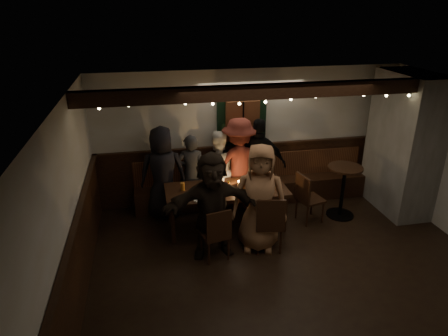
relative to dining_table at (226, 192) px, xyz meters
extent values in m
cube|color=black|center=(0.71, -1.40, -0.69)|extent=(6.00, 5.00, 0.01)
cube|color=black|center=(0.71, -1.40, 1.92)|extent=(6.00, 5.00, 0.01)
cube|color=beige|center=(0.71, 1.11, 0.62)|extent=(6.00, 0.01, 2.60)
cube|color=beige|center=(-2.30, -1.40, 0.62)|extent=(0.01, 5.00, 2.60)
cube|color=black|center=(0.71, 1.08, -0.13)|extent=(6.00, 0.05, 1.10)
cube|color=black|center=(-2.27, -1.40, -0.13)|extent=(0.05, 5.00, 1.10)
cube|color=#64645B|center=(3.36, 0.10, 0.62)|extent=(0.70, 1.40, 2.60)
cube|color=black|center=(0.71, 0.83, -0.46)|extent=(4.60, 0.45, 0.45)
cube|color=#401F10|center=(0.71, 1.01, 0.02)|extent=(4.60, 0.06, 0.50)
cube|color=black|center=(0.51, 1.04, 0.97)|extent=(0.95, 0.04, 1.00)
cube|color=#401F10|center=(0.51, 0.98, 0.97)|extent=(0.64, 0.12, 0.76)
cube|color=black|center=(0.71, -0.40, 1.81)|extent=(6.00, 0.16, 0.22)
sphere|color=#FFE599|center=(-1.89, -0.42, 1.68)|extent=(0.04, 0.04, 0.04)
sphere|color=#FFE599|center=(-1.49, -0.42, 1.70)|extent=(0.04, 0.04, 0.04)
sphere|color=#FFE599|center=(-1.09, -0.42, 1.71)|extent=(0.04, 0.04, 0.04)
sphere|color=#FFE599|center=(-0.69, -0.42, 1.69)|extent=(0.04, 0.04, 0.04)
sphere|color=#FFE599|center=(-0.29, -0.42, 1.66)|extent=(0.04, 0.04, 0.04)
sphere|color=#FFE599|center=(0.11, -0.42, 1.65)|extent=(0.04, 0.04, 0.04)
sphere|color=#FFE599|center=(0.51, -0.42, 1.65)|extent=(0.04, 0.04, 0.04)
sphere|color=#FFE599|center=(0.91, -0.42, 1.68)|extent=(0.04, 0.04, 0.04)
sphere|color=#FFE599|center=(1.31, -0.42, 1.70)|extent=(0.04, 0.04, 0.04)
sphere|color=#FFE599|center=(1.71, -0.42, 1.71)|extent=(0.04, 0.04, 0.04)
sphere|color=#FFE599|center=(2.11, -0.42, 1.69)|extent=(0.04, 0.04, 0.04)
sphere|color=#FFE599|center=(2.51, -0.42, 1.66)|extent=(0.04, 0.04, 0.04)
sphere|color=#FFE599|center=(2.91, -0.42, 1.65)|extent=(0.04, 0.04, 0.04)
sphere|color=#FFE599|center=(3.31, -0.42, 1.66)|extent=(0.04, 0.04, 0.04)
cube|color=black|center=(0.00, 0.00, 0.03)|extent=(2.09, 0.89, 0.06)
cylinder|color=black|center=(-0.96, -0.37, -0.34)|extent=(0.07, 0.07, 0.69)
cylinder|color=black|center=(-0.96, 0.37, -0.34)|extent=(0.07, 0.07, 0.69)
cylinder|color=black|center=(0.97, -0.37, -0.34)|extent=(0.07, 0.07, 0.69)
cylinder|color=black|center=(0.97, 0.37, -0.34)|extent=(0.07, 0.07, 0.69)
cylinder|color=#BF7226|center=(-0.74, 0.09, 0.13)|extent=(0.07, 0.07, 0.14)
cylinder|color=#BF7226|center=(-0.39, -0.15, 0.13)|extent=(0.07, 0.07, 0.14)
cylinder|color=silver|center=(-0.03, 0.19, 0.13)|extent=(0.07, 0.07, 0.14)
cylinder|color=#BF7226|center=(0.27, -0.05, 0.13)|extent=(0.07, 0.07, 0.14)
cylinder|color=silver|center=(0.52, 0.25, 0.13)|extent=(0.07, 0.07, 0.14)
cylinder|color=#BF7226|center=(0.83, -0.11, 0.13)|extent=(0.07, 0.07, 0.14)
cylinder|color=white|center=(-0.50, -0.30, 0.07)|extent=(0.26, 0.26, 0.01)
cube|color=#B2B2B7|center=(0.00, -0.05, 0.09)|extent=(0.16, 0.10, 0.05)
cylinder|color=#990C0C|center=(-0.03, -0.05, 0.14)|extent=(0.04, 0.04, 0.16)
cylinder|color=gold|center=(0.03, -0.05, 0.14)|extent=(0.04, 0.04, 0.16)
cylinder|color=silver|center=(0.23, 0.05, 0.10)|extent=(0.05, 0.05, 0.08)
sphere|color=#FFB24C|center=(0.23, 0.05, 0.16)|extent=(0.03, 0.03, 0.03)
cube|color=black|center=(-0.36, -0.86, -0.27)|extent=(0.48, 0.48, 0.04)
cube|color=black|center=(-0.32, -1.04, -0.02)|extent=(0.40, 0.12, 0.46)
cylinder|color=black|center=(-0.24, -0.67, -0.49)|extent=(0.03, 0.03, 0.39)
cylinder|color=black|center=(-0.17, -0.99, -0.49)|extent=(0.03, 0.03, 0.39)
cylinder|color=black|center=(-0.55, -0.74, -0.49)|extent=(0.03, 0.03, 0.39)
cylinder|color=black|center=(-0.48, -1.06, -0.49)|extent=(0.03, 0.03, 0.39)
cube|color=black|center=(0.53, -0.79, -0.23)|extent=(0.51, 0.51, 0.04)
cube|color=black|center=(0.49, -0.99, 0.04)|extent=(0.44, 0.11, 0.50)
cylinder|color=black|center=(0.73, -0.65, -0.47)|extent=(0.04, 0.04, 0.43)
cylinder|color=black|center=(0.67, -1.00, -0.47)|extent=(0.04, 0.04, 0.43)
cylinder|color=black|center=(0.38, -0.59, -0.47)|extent=(0.04, 0.04, 0.43)
cylinder|color=black|center=(0.32, -0.94, -0.47)|extent=(0.04, 0.04, 0.43)
cube|color=black|center=(1.54, -0.09, -0.25)|extent=(0.50, 0.50, 0.04)
cube|color=black|center=(1.35, -0.13, 0.01)|extent=(0.13, 0.42, 0.48)
cylinder|color=black|center=(1.74, -0.22, -0.48)|extent=(0.04, 0.04, 0.41)
cylinder|color=black|center=(1.41, -0.29, -0.48)|extent=(0.04, 0.04, 0.41)
cylinder|color=black|center=(1.66, 0.11, -0.48)|extent=(0.04, 0.04, 0.41)
cylinder|color=black|center=(1.33, 0.04, -0.48)|extent=(0.04, 0.04, 0.41)
cylinder|color=black|center=(2.18, -0.03, -0.67)|extent=(0.50, 0.50, 0.03)
cylinder|color=black|center=(2.18, -0.03, -0.20)|extent=(0.07, 0.07, 0.97)
cylinder|color=black|center=(2.18, -0.03, 0.29)|extent=(0.62, 0.62, 0.04)
imported|color=black|center=(-1.04, 0.64, 0.18)|extent=(0.86, 0.58, 1.72)
imported|color=#29292C|center=(-0.51, 0.77, 0.07)|extent=(0.60, 0.45, 1.51)
imported|color=silver|center=(-0.02, 0.76, 0.10)|extent=(0.87, 0.74, 1.56)
imported|color=#5B211B|center=(0.39, 0.69, 0.21)|extent=(1.18, 0.70, 1.79)
imported|color=black|center=(0.78, 0.70, 0.19)|extent=(1.11, 0.80, 1.75)
imported|color=black|center=(-0.37, -0.75, 0.17)|extent=(1.60, 0.55, 1.71)
imported|color=#9A6945|center=(0.38, -0.73, 0.21)|extent=(0.99, 0.77, 1.78)
camera|label=1|loc=(-1.25, -6.07, 3.05)|focal=32.00mm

